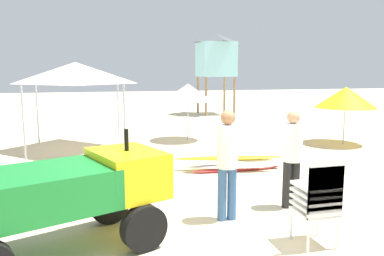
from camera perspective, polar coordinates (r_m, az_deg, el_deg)
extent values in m
plane|color=beige|center=(5.32, 3.73, -16.72)|extent=(80.00, 80.00, 0.00)
cube|color=#197A2D|center=(4.92, -22.57, -8.88)|extent=(2.07, 1.67, 0.50)
cube|color=yellow|center=(5.28, -9.75, -6.60)|extent=(1.14, 1.31, 0.60)
cylinder|color=black|center=(5.18, -9.88, -1.79)|extent=(0.08, 0.08, 0.30)
cylinder|color=black|center=(5.92, -12.42, -11.10)|extent=(0.62, 0.38, 0.60)
cylinder|color=black|center=(4.99, -7.25, -14.75)|extent=(0.62, 0.38, 0.60)
cube|color=white|center=(5.32, 18.01, -11.98)|extent=(0.48, 0.48, 0.04)
cube|color=white|center=(5.09, 19.47, -10.63)|extent=(0.48, 0.04, 0.40)
cube|color=white|center=(5.29, 18.06, -11.06)|extent=(0.48, 0.48, 0.04)
cube|color=white|center=(5.06, 19.52, -9.66)|extent=(0.48, 0.04, 0.40)
cube|color=white|center=(5.26, 18.10, -10.14)|extent=(0.48, 0.48, 0.04)
cube|color=white|center=(5.03, 19.57, -8.69)|extent=(0.48, 0.04, 0.40)
cube|color=white|center=(5.24, 18.15, -9.20)|extent=(0.48, 0.48, 0.04)
cube|color=white|center=(5.01, 19.62, -7.70)|extent=(0.48, 0.04, 0.40)
cube|color=white|center=(5.21, 18.19, -8.26)|extent=(0.48, 0.48, 0.04)
cube|color=white|center=(4.98, 19.67, -6.71)|extent=(0.48, 0.04, 0.40)
cylinder|color=white|center=(5.68, 18.57, -13.18)|extent=(0.04, 0.04, 0.42)
cylinder|color=white|center=(5.47, 14.77, -13.86)|extent=(0.04, 0.04, 0.42)
cylinder|color=white|center=(5.36, 21.10, -14.64)|extent=(0.04, 0.04, 0.42)
cylinder|color=white|center=(5.14, 17.15, -15.46)|extent=(0.04, 0.04, 0.42)
ellipsoid|color=red|center=(8.83, 6.82, -6.17)|extent=(2.13, 0.26, 0.08)
ellipsoid|color=white|center=(8.69, 5.51, -5.85)|extent=(2.10, 0.65, 0.08)
ellipsoid|color=white|center=(8.87, 6.58, -5.04)|extent=(2.33, 0.33, 0.08)
ellipsoid|color=yellow|center=(8.85, 5.66, -4.53)|extent=(2.57, 0.69, 0.08)
cylinder|color=black|center=(6.57, 14.10, -8.29)|extent=(0.14, 0.14, 0.79)
cylinder|color=black|center=(6.64, 15.33, -8.14)|extent=(0.14, 0.14, 0.79)
cylinder|color=white|center=(6.44, 14.96, -2.14)|extent=(0.32, 0.32, 0.63)
sphere|color=tan|center=(6.38, 15.10, 1.59)|extent=(0.22, 0.22, 0.22)
cylinder|color=#33598C|center=(5.87, 4.56, -9.94)|extent=(0.14, 0.14, 0.83)
cylinder|color=#33598C|center=(5.92, 6.04, -9.79)|extent=(0.14, 0.14, 0.83)
cylinder|color=white|center=(5.70, 5.40, -2.79)|extent=(0.32, 0.32, 0.65)
sphere|color=#9E6B47|center=(5.63, 5.47, 1.59)|extent=(0.22, 0.22, 0.22)
cylinder|color=#B2B2B7|center=(10.50, -24.10, 0.61)|extent=(0.05, 0.05, 1.93)
cylinder|color=#B2B2B7|center=(10.39, -10.16, 1.14)|extent=(0.05, 0.05, 1.93)
cylinder|color=#B2B2B7|center=(13.00, -22.32, 2.09)|extent=(0.05, 0.05, 1.93)
cylinder|color=#B2B2B7|center=(12.91, -11.07, 2.52)|extent=(0.05, 0.05, 1.93)
pyramid|color=silver|center=(11.56, -17.19, 7.95)|extent=(2.54, 2.54, 0.62)
cylinder|color=olive|center=(19.54, 2.13, 4.77)|extent=(0.12, 0.12, 2.02)
cylinder|color=olive|center=(20.05, 6.41, 4.82)|extent=(0.12, 0.12, 2.02)
cylinder|color=olive|center=(21.04, 0.89, 5.04)|extent=(0.12, 0.12, 2.02)
cylinder|color=olive|center=(21.51, 4.92, 5.08)|extent=(0.12, 0.12, 2.02)
cube|color=#97DCEA|center=(20.49, 3.64, 10.27)|extent=(1.80, 1.80, 1.80)
pyramid|color=#4C5156|center=(20.56, 3.67, 13.41)|extent=(1.98, 1.98, 0.45)
cylinder|color=beige|center=(12.53, -0.62, 2.41)|extent=(0.04, 0.04, 1.89)
cone|color=white|center=(12.47, -0.63, 5.40)|extent=(1.64, 1.64, 0.57)
cylinder|color=beige|center=(12.82, 22.06, 1.75)|extent=(0.04, 0.04, 1.81)
cone|color=yellow|center=(12.77, 22.20, 4.32)|extent=(1.87, 1.87, 0.66)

